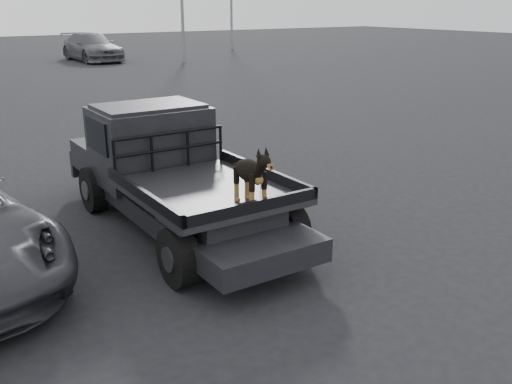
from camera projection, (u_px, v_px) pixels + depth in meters
ground at (198, 277)px, 7.27m from camera, size 120.00×120.00×0.00m
flatbed_ute at (178, 200)px, 8.71m from camera, size 2.00×5.40×0.92m
ute_cab at (150, 131)px, 9.18m from camera, size 1.72×1.30×0.88m
headache_rack at (170, 151)px, 8.64m from camera, size 1.80×0.08×0.55m
dog at (250, 176)px, 7.08m from camera, size 0.32×0.60×0.74m
distant_car_b at (92, 47)px, 34.11m from camera, size 2.48×5.66×1.62m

